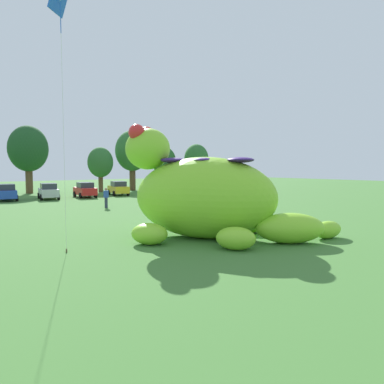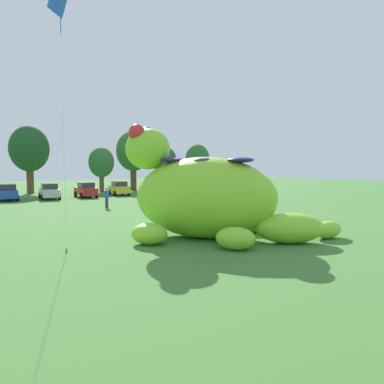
% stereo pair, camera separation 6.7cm
% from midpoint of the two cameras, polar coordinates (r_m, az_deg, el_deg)
% --- Properties ---
extents(ground_plane, '(160.00, 160.00, 0.00)m').
position_cam_midpoint_polar(ground_plane, '(18.33, 3.11, -6.98)').
color(ground_plane, '#427533').
extents(giant_inflatable_creature, '(9.58, 8.92, 5.63)m').
position_cam_midpoint_polar(giant_inflatable_creature, '(17.51, 2.15, -0.70)').
color(giant_inflatable_creature, '#8CD12D').
rests_on(giant_inflatable_creature, ground).
extents(car_blue, '(2.28, 4.26, 1.72)m').
position_cam_midpoint_polar(car_blue, '(41.54, -27.35, -0.05)').
color(car_blue, '#2347B7').
rests_on(car_blue, ground).
extents(car_silver, '(2.41, 4.31, 1.72)m').
position_cam_midpoint_polar(car_silver, '(41.55, -21.78, 0.11)').
color(car_silver, '#B7BABF').
rests_on(car_silver, ground).
extents(car_red, '(2.23, 4.24, 1.72)m').
position_cam_midpoint_polar(car_red, '(42.73, -16.55, 0.34)').
color(car_red, red).
rests_on(car_red, ground).
extents(car_yellow, '(2.48, 4.34, 1.72)m').
position_cam_midpoint_polar(car_yellow, '(44.90, -11.52, 0.59)').
color(car_yellow, yellow).
rests_on(car_yellow, ground).
extents(box_truck, '(3.01, 6.60, 2.95)m').
position_cam_midpoint_polar(box_truck, '(49.30, -3.78, 1.83)').
color(box_truck, '#333842').
rests_on(box_truck, ground).
extents(tree_centre, '(5.00, 5.00, 8.87)m').
position_cam_midpoint_polar(tree_centre, '(51.53, -24.52, 6.24)').
color(tree_centre, brown).
rests_on(tree_centre, ground).
extents(tree_centre_right, '(3.52, 3.52, 6.24)m').
position_cam_midpoint_polar(tree_centre_right, '(51.56, -14.25, 4.57)').
color(tree_centre_right, brown).
rests_on(tree_centre_right, ground).
extents(tree_mid_right, '(5.00, 5.00, 8.88)m').
position_cam_midpoint_polar(tree_mid_right, '(53.99, -9.35, 6.44)').
color(tree_mid_right, brown).
rests_on(tree_mid_right, ground).
extents(tree_right, '(3.74, 3.74, 6.64)m').
position_cam_midpoint_polar(tree_right, '(56.15, -4.32, 4.90)').
color(tree_right, brown).
rests_on(tree_right, ground).
extents(tree_far_right, '(4.13, 4.13, 7.34)m').
position_cam_midpoint_polar(tree_far_right, '(60.77, 0.88, 5.27)').
color(tree_far_right, brown).
rests_on(tree_far_right, ground).
extents(spectator_near_inflatable, '(0.38, 0.26, 1.71)m').
position_cam_midpoint_polar(spectator_near_inflatable, '(31.35, -13.41, -0.92)').
color(spectator_near_inflatable, '#2D334C').
rests_on(spectator_near_inflatable, ground).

